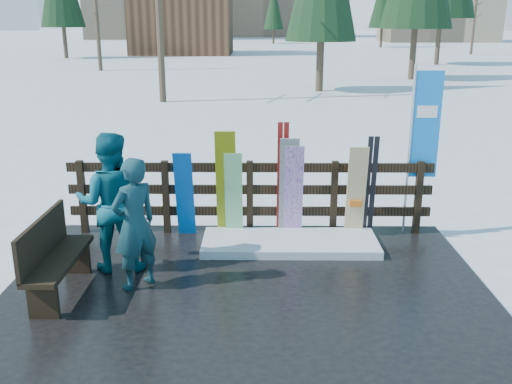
{
  "coord_description": "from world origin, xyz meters",
  "views": [
    {
      "loc": [
        0.18,
        -6.21,
        3.26
      ],
      "look_at": [
        0.11,
        1.0,
        1.1
      ],
      "focal_mm": 40.0,
      "sensor_mm": 36.0,
      "label": 1
    }
  ],
  "objects_px": {
    "snowboard_3": "(294,192)",
    "person_front": "(135,224)",
    "snowboard_0": "(185,195)",
    "snowboard_4": "(289,188)",
    "rental_flag": "(422,131)",
    "snowboard_5": "(356,193)",
    "snowboard_2": "(226,185)",
    "person_back": "(111,202)",
    "snowboard_1": "(234,195)",
    "bench": "(53,254)"
  },
  "relations": [
    {
      "from": "snowboard_3",
      "to": "person_front",
      "type": "distance_m",
      "value": 2.65
    },
    {
      "from": "snowboard_0",
      "to": "snowboard_3",
      "type": "distance_m",
      "value": 1.64
    },
    {
      "from": "snowboard_3",
      "to": "person_front",
      "type": "bearing_deg",
      "value": -139.97
    },
    {
      "from": "snowboard_4",
      "to": "rental_flag",
      "type": "xyz_separation_m",
      "value": [
        2.0,
        0.27,
        0.82
      ]
    },
    {
      "from": "snowboard_0",
      "to": "snowboard_5",
      "type": "bearing_deg",
      "value": -0.0
    },
    {
      "from": "snowboard_2",
      "to": "person_back",
      "type": "relative_size",
      "value": 0.92
    },
    {
      "from": "snowboard_2",
      "to": "snowboard_5",
      "type": "height_order",
      "value": "snowboard_2"
    },
    {
      "from": "rental_flag",
      "to": "person_front",
      "type": "distance_m",
      "value": 4.48
    },
    {
      "from": "snowboard_0",
      "to": "snowboard_3",
      "type": "bearing_deg",
      "value": -0.0
    },
    {
      "from": "snowboard_1",
      "to": "person_back",
      "type": "bearing_deg",
      "value": -143.57
    },
    {
      "from": "snowboard_0",
      "to": "snowboard_2",
      "type": "bearing_deg",
      "value": -0.0
    },
    {
      "from": "person_front",
      "to": "snowboard_4",
      "type": "bearing_deg",
      "value": 176.77
    },
    {
      "from": "person_front",
      "to": "snowboard_0",
      "type": "bearing_deg",
      "value": -147.04
    },
    {
      "from": "snowboard_0",
      "to": "snowboard_5",
      "type": "height_order",
      "value": "snowboard_5"
    },
    {
      "from": "snowboard_5",
      "to": "snowboard_3",
      "type": "bearing_deg",
      "value": -180.0
    },
    {
      "from": "snowboard_0",
      "to": "snowboard_4",
      "type": "bearing_deg",
      "value": -0.0
    },
    {
      "from": "snowboard_3",
      "to": "person_front",
      "type": "xyz_separation_m",
      "value": [
        -2.03,
        -1.7,
        0.1
      ]
    },
    {
      "from": "snowboard_1",
      "to": "snowboard_4",
      "type": "relative_size",
      "value": 0.85
    },
    {
      "from": "snowboard_2",
      "to": "snowboard_5",
      "type": "bearing_deg",
      "value": 0.0
    },
    {
      "from": "snowboard_4",
      "to": "snowboard_5",
      "type": "bearing_deg",
      "value": 0.0
    },
    {
      "from": "snowboard_5",
      "to": "person_back",
      "type": "xyz_separation_m",
      "value": [
        -3.39,
        -1.14,
        0.2
      ]
    },
    {
      "from": "snowboard_1",
      "to": "snowboard_4",
      "type": "distance_m",
      "value": 0.84
    },
    {
      "from": "person_front",
      "to": "bench",
      "type": "bearing_deg",
      "value": -31.45
    },
    {
      "from": "snowboard_4",
      "to": "rental_flag",
      "type": "distance_m",
      "value": 2.18
    },
    {
      "from": "rental_flag",
      "to": "person_front",
      "type": "bearing_deg",
      "value": -153.46
    },
    {
      "from": "snowboard_0",
      "to": "snowboard_5",
      "type": "xyz_separation_m",
      "value": [
        2.58,
        -0.0,
        0.04
      ]
    },
    {
      "from": "bench",
      "to": "snowboard_3",
      "type": "bearing_deg",
      "value": 32.81
    },
    {
      "from": "bench",
      "to": "rental_flag",
      "type": "height_order",
      "value": "rental_flag"
    },
    {
      "from": "snowboard_3",
      "to": "snowboard_5",
      "type": "xyz_separation_m",
      "value": [
        0.94,
        0.0,
        -0.01
      ]
    },
    {
      "from": "snowboard_1",
      "to": "snowboard_4",
      "type": "xyz_separation_m",
      "value": [
        0.83,
        0.0,
        0.11
      ]
    },
    {
      "from": "person_back",
      "to": "snowboard_3",
      "type": "bearing_deg",
      "value": -161.05
    },
    {
      "from": "snowboard_1",
      "to": "snowboard_2",
      "type": "distance_m",
      "value": 0.2
    },
    {
      "from": "snowboard_3",
      "to": "rental_flag",
      "type": "relative_size",
      "value": 0.57
    },
    {
      "from": "snowboard_5",
      "to": "snowboard_2",
      "type": "bearing_deg",
      "value": 180.0
    },
    {
      "from": "snowboard_1",
      "to": "snowboard_5",
      "type": "distance_m",
      "value": 1.84
    },
    {
      "from": "snowboard_0",
      "to": "snowboard_4",
      "type": "distance_m",
      "value": 1.57
    },
    {
      "from": "snowboard_5",
      "to": "person_back",
      "type": "distance_m",
      "value": 3.58
    },
    {
      "from": "snowboard_5",
      "to": "snowboard_1",
      "type": "bearing_deg",
      "value": -180.0
    },
    {
      "from": "rental_flag",
      "to": "snowboard_2",
      "type": "bearing_deg",
      "value": -174.75
    },
    {
      "from": "snowboard_0",
      "to": "snowboard_1",
      "type": "relative_size",
      "value": 1.03
    },
    {
      "from": "snowboard_5",
      "to": "snowboard_4",
      "type": "bearing_deg",
      "value": 180.0
    },
    {
      "from": "bench",
      "to": "snowboard_1",
      "type": "distance_m",
      "value": 2.83
    },
    {
      "from": "snowboard_3",
      "to": "bench",
      "type": "bearing_deg",
      "value": -147.19
    },
    {
      "from": "rental_flag",
      "to": "person_front",
      "type": "relative_size",
      "value": 1.57
    },
    {
      "from": "bench",
      "to": "snowboard_1",
      "type": "bearing_deg",
      "value": 42.8
    },
    {
      "from": "bench",
      "to": "person_back",
      "type": "distance_m",
      "value": 1.03
    },
    {
      "from": "bench",
      "to": "snowboard_1",
      "type": "relative_size",
      "value": 1.11
    },
    {
      "from": "snowboard_1",
      "to": "snowboard_5",
      "type": "bearing_deg",
      "value": 0.0
    },
    {
      "from": "bench",
      "to": "snowboard_1",
      "type": "height_order",
      "value": "snowboard_1"
    },
    {
      "from": "person_front",
      "to": "snowboard_3",
      "type": "bearing_deg",
      "value": 175.68
    }
  ]
}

